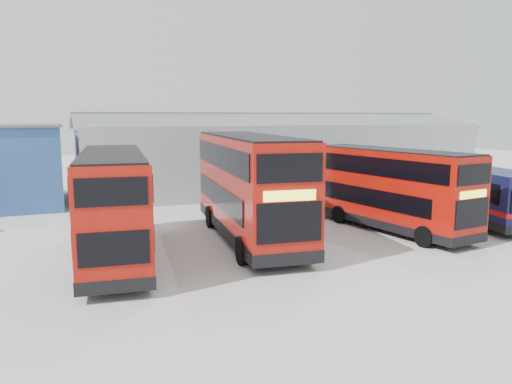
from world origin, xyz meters
name	(u,v)px	position (x,y,z in m)	size (l,w,h in m)	color
ground_plane	(292,263)	(0.00, 0.00, 0.00)	(120.00, 120.00, 0.00)	#AEAEA8
maintenance_shed	(274,154)	(8.00, 20.00, 2.60)	(30.50, 12.00, 5.89)	#979DA5
double_decker_left	(114,206)	(-6.25, 3.14, 2.11)	(3.40, 10.20, 4.24)	#9C1108
double_decker_centre	(249,188)	(-0.16, 4.26, 2.37)	(3.87, 11.46, 4.76)	#9C1108
double_decker_right	(389,190)	(6.91, 3.44, 2.00)	(3.65, 9.73, 4.02)	#9C1108
single_decker_blue	(462,192)	(12.56, 4.46, 1.45)	(4.51, 11.03, 2.92)	#0C1438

